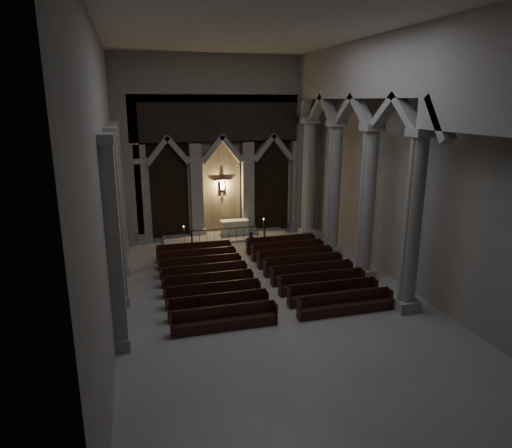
{
  "coord_description": "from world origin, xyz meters",
  "views": [
    {
      "loc": [
        -5.96,
        -18.86,
        9.08
      ],
      "look_at": [
        0.05,
        3.0,
        2.95
      ],
      "focal_mm": 32.0,
      "sensor_mm": 36.0,
      "label": 1
    }
  ],
  "objects_px": {
    "altar": "(235,227)",
    "candle_stand_right": "(263,234)",
    "worshipper": "(251,242)",
    "altar_rail": "(229,233)",
    "candle_stand_left": "(184,241)",
    "pews": "(259,276)"
  },
  "relations": [
    {
      "from": "altar",
      "to": "candle_stand_left",
      "type": "relative_size",
      "value": 1.39
    },
    {
      "from": "altar_rail",
      "to": "candle_stand_left",
      "type": "distance_m",
      "value": 3.01
    },
    {
      "from": "altar",
      "to": "altar_rail",
      "type": "relative_size",
      "value": 0.38
    },
    {
      "from": "altar",
      "to": "worshipper",
      "type": "distance_m",
      "value": 3.77
    },
    {
      "from": "candle_stand_left",
      "to": "pews",
      "type": "relative_size",
      "value": 0.14
    },
    {
      "from": "altar_rail",
      "to": "candle_stand_right",
      "type": "height_order",
      "value": "candle_stand_right"
    },
    {
      "from": "altar",
      "to": "candle_stand_left",
      "type": "bearing_deg",
      "value": -156.87
    },
    {
      "from": "altar_rail",
      "to": "candle_stand_left",
      "type": "height_order",
      "value": "candle_stand_left"
    },
    {
      "from": "altar",
      "to": "worshipper",
      "type": "relative_size",
      "value": 1.49
    },
    {
      "from": "candle_stand_right",
      "to": "pews",
      "type": "distance_m",
      "value": 7.67
    },
    {
      "from": "candle_stand_right",
      "to": "worshipper",
      "type": "xyz_separation_m",
      "value": [
        -1.51,
        -2.51,
        0.26
      ]
    },
    {
      "from": "altar_rail",
      "to": "candle_stand_left",
      "type": "relative_size",
      "value": 3.61
    },
    {
      "from": "worshipper",
      "to": "candle_stand_right",
      "type": "bearing_deg",
      "value": 81.82
    },
    {
      "from": "altar_rail",
      "to": "candle_stand_right",
      "type": "xyz_separation_m",
      "value": [
        2.39,
        0.05,
        -0.26
      ]
    },
    {
      "from": "candle_stand_left",
      "to": "worshipper",
      "type": "xyz_separation_m",
      "value": [
        3.86,
        -2.2,
        0.27
      ]
    },
    {
      "from": "candle_stand_right",
      "to": "worshipper",
      "type": "distance_m",
      "value": 2.94
    },
    {
      "from": "altar",
      "to": "altar_rail",
      "type": "distance_m",
      "value": 1.46
    },
    {
      "from": "candle_stand_right",
      "to": "worshipper",
      "type": "height_order",
      "value": "candle_stand_right"
    },
    {
      "from": "altar_rail",
      "to": "pews",
      "type": "relative_size",
      "value": 0.51
    },
    {
      "from": "candle_stand_left",
      "to": "worshipper",
      "type": "height_order",
      "value": "candle_stand_left"
    },
    {
      "from": "candle_stand_right",
      "to": "altar_rail",
      "type": "bearing_deg",
      "value": -178.89
    },
    {
      "from": "altar",
      "to": "candle_stand_right",
      "type": "relative_size",
      "value": 1.35
    }
  ]
}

